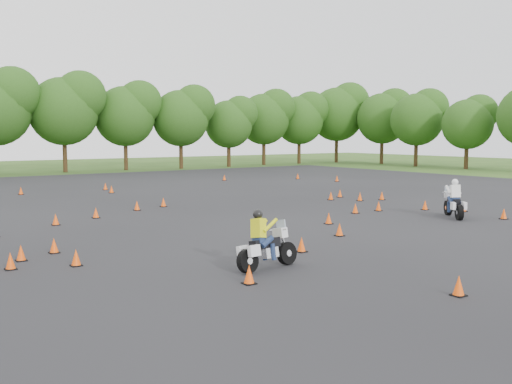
{
  "coord_description": "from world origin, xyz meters",
  "views": [
    {
      "loc": [
        -14.15,
        -16.09,
        3.67
      ],
      "look_at": [
        0.0,
        4.0,
        1.2
      ],
      "focal_mm": 40.0,
      "sensor_mm": 36.0,
      "label": 1
    }
  ],
  "objects": [
    {
      "name": "ground",
      "position": [
        0.0,
        0.0,
        0.0
      ],
      "size": [
        140.0,
        140.0,
        0.0
      ],
      "primitive_type": "plane",
      "color": "#2D5119",
      "rests_on": "ground"
    },
    {
      "name": "asphalt_pad",
      "position": [
        0.0,
        6.0,
        0.01
      ],
      "size": [
        62.0,
        62.0,
        0.0
      ],
      "primitive_type": "plane",
      "color": "black",
      "rests_on": "ground"
    },
    {
      "name": "treeline",
      "position": [
        4.06,
        34.69,
        4.71
      ],
      "size": [
        87.15,
        32.66,
        11.09
      ],
      "color": "#244A15",
      "rests_on": "ground"
    },
    {
      "name": "traffic_cones",
      "position": [
        -0.29,
        4.9,
        0.23
      ],
      "size": [
        36.46,
        32.92,
        0.45
      ],
      "color": "#FE510A",
      "rests_on": "asphalt_pad"
    },
    {
      "name": "rider_yellow",
      "position": [
        -5.03,
        -3.78,
        0.83
      ],
      "size": [
        2.2,
        0.94,
        1.64
      ],
      "primitive_type": null,
      "rotation": [
        0.0,
        0.0,
        0.14
      ],
      "color": "#CDD012",
      "rests_on": "ground"
    },
    {
      "name": "rider_white",
      "position": [
        7.49,
        -0.63,
        0.87
      ],
      "size": [
        1.9,
        2.21,
        1.73
      ],
      "primitive_type": null,
      "rotation": [
        0.0,
        0.0,
        0.93
      ],
      "color": "white",
      "rests_on": "ground"
    }
  ]
}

